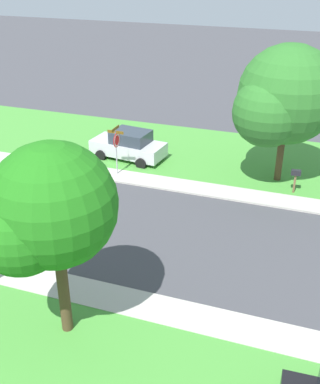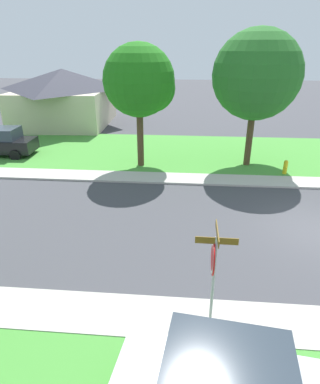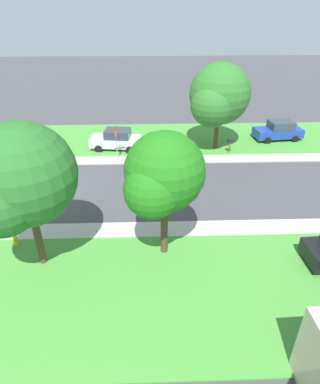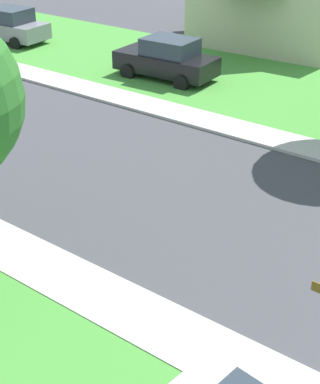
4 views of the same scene
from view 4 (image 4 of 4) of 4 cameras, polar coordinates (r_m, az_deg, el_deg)
name	(u,v)px [view 4 (image 4 of 4)]	position (r m, az deg, el deg)	size (l,w,h in m)	color
sidewalk_east	(222,125)	(20.20, 6.10, 6.61)	(1.40, 56.00, 0.10)	#B7B2A8
lawn_east	(283,89)	(24.12, 12.01, 9.88)	(8.00, 56.00, 0.08)	#479338
sidewalk_west	(9,249)	(13.88, -14.66, -5.49)	(1.40, 56.00, 0.10)	#B7B2A8
car_black_across_road	(167,59)	(24.70, 0.69, 12.98)	(2.20, 4.38, 1.76)	black
car_grey_behind_trees	(8,25)	(31.50, -14.75, 15.60)	(2.32, 4.44, 1.76)	gray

